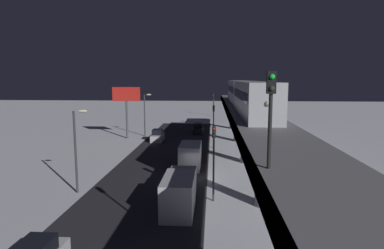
# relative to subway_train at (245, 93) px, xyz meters

# --- Properties ---
(ground_plane) EXTENTS (240.00, 240.00, 0.00)m
(ground_plane) POSITION_rel_subway_train_xyz_m (6.07, 10.30, -8.41)
(ground_plane) COLOR white
(avenue_asphalt) EXTENTS (11.00, 84.18, 0.01)m
(avenue_asphalt) POSITION_rel_subway_train_xyz_m (10.17, 10.30, -8.41)
(avenue_asphalt) COLOR #28282D
(avenue_asphalt) RESTS_ON ground_plane
(elevated_railway) EXTENTS (5.00, 84.18, 6.63)m
(elevated_railway) POSITION_rel_subway_train_xyz_m (0.09, 10.30, -2.72)
(elevated_railway) COLOR slate
(elevated_railway) RESTS_ON ground_plane
(subway_train) EXTENTS (2.94, 36.87, 3.40)m
(subway_train) POSITION_rel_subway_train_xyz_m (0.00, 0.00, 0.00)
(subway_train) COLOR #B7BABF
(subway_train) RESTS_ON elevated_railway
(rail_signal) EXTENTS (0.36, 0.41, 4.00)m
(rail_signal) POSITION_rel_subway_train_xyz_m (1.84, 29.99, 0.95)
(rail_signal) COLOR black
(rail_signal) RESTS_ON elevated_railway
(sedan_black) EXTENTS (1.80, 4.37, 1.97)m
(sedan_black) POSITION_rel_subway_train_xyz_m (6.97, -18.26, -7.61)
(sedan_black) COLOR black
(sedan_black) RESTS_ON ground_plane
(sedan_white_2) EXTENTS (1.80, 4.09, 1.97)m
(sedan_white_2) POSITION_rel_subway_train_xyz_m (13.37, -10.05, -7.61)
(sedan_white_2) COLOR silver
(sedan_white_2) RESTS_ON ground_plane
(box_truck) EXTENTS (2.40, 7.40, 2.80)m
(box_truck) POSITION_rel_subway_train_xyz_m (6.77, 5.07, -7.06)
(box_truck) COLOR #A51E1E
(box_truck) RESTS_ON ground_plane
(delivery_van) EXTENTS (2.40, 7.40, 2.80)m
(delivery_van) POSITION_rel_subway_train_xyz_m (6.77, 18.05, -7.06)
(delivery_van) COLOR #B2B2B7
(delivery_van) RESTS_ON ground_plane
(traffic_light_near) EXTENTS (0.32, 0.44, 6.40)m
(traffic_light_near) POSITION_rel_subway_train_xyz_m (4.07, 16.59, -4.22)
(traffic_light_near) COLOR #2D2D2D
(traffic_light_near) RESTS_ON ground_plane
(traffic_light_mid) EXTENTS (0.32, 0.44, 6.40)m
(traffic_light_mid) POSITION_rel_subway_train_xyz_m (4.07, -5.21, -4.22)
(traffic_light_mid) COLOR #2D2D2D
(traffic_light_mid) RESTS_ON ground_plane
(traffic_light_far) EXTENTS (0.32, 0.44, 6.40)m
(traffic_light_far) POSITION_rel_subway_train_xyz_m (4.07, -27.00, -4.22)
(traffic_light_far) COLOR #2D2D2D
(traffic_light_far) RESTS_ON ground_plane
(traffic_light_distant) EXTENTS (0.32, 0.44, 6.40)m
(traffic_light_distant) POSITION_rel_subway_train_xyz_m (4.07, -48.80, -4.22)
(traffic_light_distant) COLOR #2D2D2D
(traffic_light_distant) RESTS_ON ground_plane
(commercial_billboard) EXTENTS (4.80, 0.36, 8.90)m
(commercial_billboard) POSITION_rel_subway_train_xyz_m (19.07, -12.22, -1.58)
(commercial_billboard) COLOR #4C4C51
(commercial_billboard) RESTS_ON ground_plane
(street_lamp_near) EXTENTS (1.35, 0.44, 7.65)m
(street_lamp_near) POSITION_rel_subway_train_xyz_m (16.25, 15.30, -3.60)
(street_lamp_near) COLOR #38383D
(street_lamp_near) RESTS_ON ground_plane
(street_lamp_far) EXTENTS (1.35, 0.44, 7.65)m
(street_lamp_far) POSITION_rel_subway_train_xyz_m (16.25, -14.70, -3.60)
(street_lamp_far) COLOR #38383D
(street_lamp_far) RESTS_ON ground_plane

